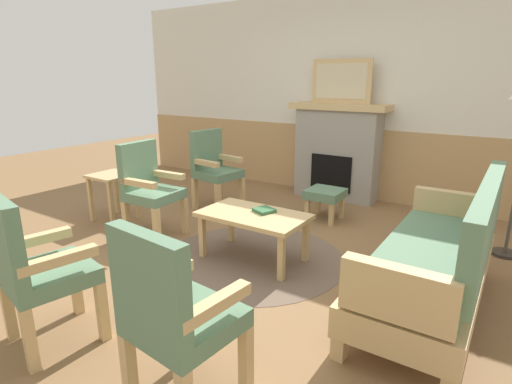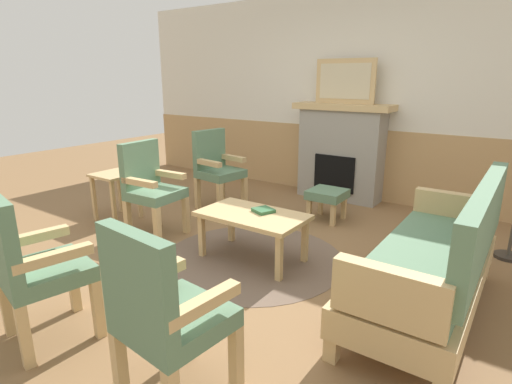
{
  "view_description": "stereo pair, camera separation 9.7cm",
  "coord_description": "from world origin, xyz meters",
  "px_view_note": "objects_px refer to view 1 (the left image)",
  "views": [
    {
      "loc": [
        2.06,
        -2.78,
        1.62
      ],
      "look_at": [
        0.0,
        0.35,
        0.55
      ],
      "focal_mm": 28.51,
      "sensor_mm": 36.0,
      "label": 1
    },
    {
      "loc": [
        2.14,
        -2.73,
        1.62
      ],
      "look_at": [
        0.0,
        0.35,
        0.55
      ],
      "focal_mm": 28.51,
      "sensor_mm": 36.0,
      "label": 2
    }
  ],
  "objects_px": {
    "armchair_near_fireplace": "(149,185)",
    "footstool": "(325,196)",
    "coffee_table": "(253,219)",
    "side_table": "(113,184)",
    "couch": "(436,260)",
    "armchair_front_left": "(174,312)",
    "book_on_table": "(264,210)",
    "armchair_by_window_left": "(214,166)",
    "framed_picture": "(341,81)",
    "armchair_front_center": "(35,265)",
    "fireplace": "(337,151)"
  },
  "relations": [
    {
      "from": "armchair_by_window_left",
      "to": "side_table",
      "type": "distance_m",
      "value": 1.22
    },
    {
      "from": "coffee_table",
      "to": "framed_picture",
      "type": "bearing_deg",
      "value": 93.8
    },
    {
      "from": "framed_picture",
      "to": "footstool",
      "type": "height_order",
      "value": "framed_picture"
    },
    {
      "from": "framed_picture",
      "to": "armchair_front_center",
      "type": "height_order",
      "value": "framed_picture"
    },
    {
      "from": "fireplace",
      "to": "armchair_front_left",
      "type": "distance_m",
      "value": 4.0
    },
    {
      "from": "framed_picture",
      "to": "coffee_table",
      "type": "xyz_separation_m",
      "value": [
        0.15,
        -2.27,
        -1.17
      ]
    },
    {
      "from": "book_on_table",
      "to": "armchair_front_left",
      "type": "distance_m",
      "value": 1.84
    },
    {
      "from": "armchair_near_fireplace",
      "to": "armchair_front_center",
      "type": "relative_size",
      "value": 1.0
    },
    {
      "from": "fireplace",
      "to": "footstool",
      "type": "xyz_separation_m",
      "value": [
        0.25,
        -0.91,
        -0.37
      ]
    },
    {
      "from": "armchair_front_left",
      "to": "coffee_table",
      "type": "bearing_deg",
      "value": 111.33
    },
    {
      "from": "book_on_table",
      "to": "footstool",
      "type": "relative_size",
      "value": 0.42
    },
    {
      "from": "armchair_near_fireplace",
      "to": "armchair_by_window_left",
      "type": "distance_m",
      "value": 1.11
    },
    {
      "from": "couch",
      "to": "book_on_table",
      "type": "distance_m",
      "value": 1.49
    },
    {
      "from": "framed_picture",
      "to": "couch",
      "type": "xyz_separation_m",
      "value": [
        1.69,
        -2.3,
        -1.16
      ]
    },
    {
      "from": "armchair_near_fireplace",
      "to": "armchair_front_left",
      "type": "xyz_separation_m",
      "value": [
        1.88,
        -1.55,
        0.0
      ]
    },
    {
      "from": "armchair_front_center",
      "to": "couch",
      "type": "bearing_deg",
      "value": 41.51
    },
    {
      "from": "book_on_table",
      "to": "armchair_front_left",
      "type": "height_order",
      "value": "armchair_front_left"
    },
    {
      "from": "coffee_table",
      "to": "couch",
      "type": "bearing_deg",
      "value": -1.16
    },
    {
      "from": "footstool",
      "to": "armchair_near_fireplace",
      "type": "bearing_deg",
      "value": -132.34
    },
    {
      "from": "coffee_table",
      "to": "armchair_near_fireplace",
      "type": "bearing_deg",
      "value": -175.45
    },
    {
      "from": "fireplace",
      "to": "book_on_table",
      "type": "distance_m",
      "value": 2.2
    },
    {
      "from": "couch",
      "to": "book_on_table",
      "type": "relative_size",
      "value": 10.67
    },
    {
      "from": "couch",
      "to": "armchair_front_center",
      "type": "xyz_separation_m",
      "value": [
        -1.94,
        -1.71,
        0.14
      ]
    },
    {
      "from": "couch",
      "to": "coffee_table",
      "type": "relative_size",
      "value": 1.88
    },
    {
      "from": "side_table",
      "to": "book_on_table",
      "type": "bearing_deg",
      "value": 2.78
    },
    {
      "from": "fireplace",
      "to": "coffee_table",
      "type": "bearing_deg",
      "value": -86.2
    },
    {
      "from": "armchair_front_center",
      "to": "side_table",
      "type": "relative_size",
      "value": 1.78
    },
    {
      "from": "fireplace",
      "to": "couch",
      "type": "bearing_deg",
      "value": -53.68
    },
    {
      "from": "armchair_near_fireplace",
      "to": "footstool",
      "type": "bearing_deg",
      "value": 47.66
    },
    {
      "from": "framed_picture",
      "to": "armchair_front_left",
      "type": "distance_m",
      "value": 4.13
    },
    {
      "from": "armchair_front_center",
      "to": "side_table",
      "type": "bearing_deg",
      "value": 131.53
    },
    {
      "from": "coffee_table",
      "to": "armchair_front_center",
      "type": "height_order",
      "value": "armchair_front_center"
    },
    {
      "from": "framed_picture",
      "to": "coffee_table",
      "type": "height_order",
      "value": "framed_picture"
    },
    {
      "from": "couch",
      "to": "footstool",
      "type": "relative_size",
      "value": 4.5
    },
    {
      "from": "coffee_table",
      "to": "side_table",
      "type": "height_order",
      "value": "side_table"
    },
    {
      "from": "couch",
      "to": "armchair_by_window_left",
      "type": "height_order",
      "value": "same"
    },
    {
      "from": "framed_picture",
      "to": "armchair_front_left",
      "type": "xyz_separation_m",
      "value": [
        0.8,
        -3.92,
        -1.02
      ]
    },
    {
      "from": "couch",
      "to": "armchair_by_window_left",
      "type": "relative_size",
      "value": 1.84
    },
    {
      "from": "armchair_by_window_left",
      "to": "armchair_front_left",
      "type": "xyz_separation_m",
      "value": [
        1.91,
        -2.66,
        0.0
      ]
    },
    {
      "from": "book_on_table",
      "to": "armchair_front_center",
      "type": "distance_m",
      "value": 1.89
    },
    {
      "from": "framed_picture",
      "to": "footstool",
      "type": "bearing_deg",
      "value": -74.79
    },
    {
      "from": "book_on_table",
      "to": "footstool",
      "type": "bearing_deg",
      "value": 88.27
    },
    {
      "from": "armchair_front_center",
      "to": "framed_picture",
      "type": "bearing_deg",
      "value": 86.49
    },
    {
      "from": "book_on_table",
      "to": "armchair_by_window_left",
      "type": "height_order",
      "value": "armchair_by_window_left"
    },
    {
      "from": "fireplace",
      "to": "armchair_front_left",
      "type": "relative_size",
      "value": 1.33
    },
    {
      "from": "footstool",
      "to": "armchair_by_window_left",
      "type": "bearing_deg",
      "value": -165.55
    },
    {
      "from": "couch",
      "to": "coffee_table",
      "type": "bearing_deg",
      "value": 178.84
    },
    {
      "from": "fireplace",
      "to": "side_table",
      "type": "height_order",
      "value": "fireplace"
    },
    {
      "from": "footstool",
      "to": "armchair_by_window_left",
      "type": "distance_m",
      "value": 1.43
    },
    {
      "from": "couch",
      "to": "armchair_front_left",
      "type": "height_order",
      "value": "same"
    }
  ]
}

